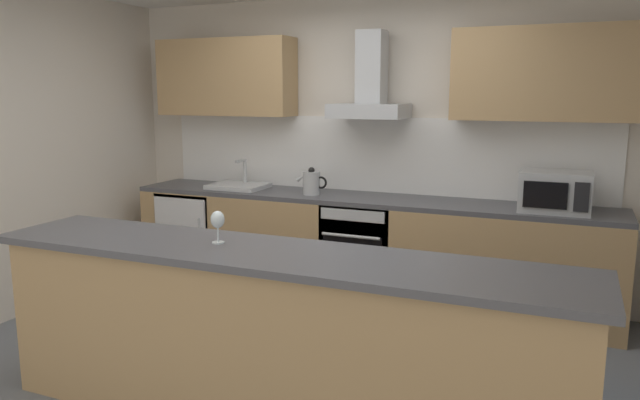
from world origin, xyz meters
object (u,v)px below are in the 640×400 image
sink (239,185)px  kettle (312,183)px  oven (363,248)px  microwave (555,192)px  range_hood (370,91)px  refrigerator (198,234)px  wine_glass (218,221)px

sink → kettle: 0.76m
oven → microwave: microwave is taller
range_hood → kettle: bearing=-160.8°
range_hood → sink: bearing=-174.5°
oven → microwave: 1.61m
oven → microwave: (1.50, -0.03, 0.59)m
refrigerator → microwave: 3.24m
refrigerator → wine_glass: 2.64m
refrigerator → kettle: (1.21, -0.03, 0.58)m
microwave → range_hood: size_ratio=0.69×
kettle → range_hood: 0.93m
microwave → sink: 2.73m
oven → kettle: 0.72m
wine_glass → oven: bearing=86.1°
kettle → wine_glass: (0.33, -2.01, 0.08)m
refrigerator → sink: (0.45, 0.01, 0.50)m
oven → range_hood: size_ratio=1.11×
kettle → wine_glass: bearing=-80.7°
microwave → sink: microwave is taller
oven → sink: sink is taller
kettle → range_hood: (0.47, 0.16, 0.78)m
kettle → range_hood: bearing=19.2°
oven → kettle: bearing=-175.9°
microwave → sink: size_ratio=1.00×
range_hood → wine_glass: bearing=-93.7°
oven → refrigerator: 1.68m
oven → wine_glass: size_ratio=4.50×
oven → microwave: size_ratio=1.60×
refrigerator → sink: 0.68m
oven → kettle: kettle is taller
wine_glass → sink: bearing=117.9°
oven → wine_glass: (-0.14, -2.04, 0.63)m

